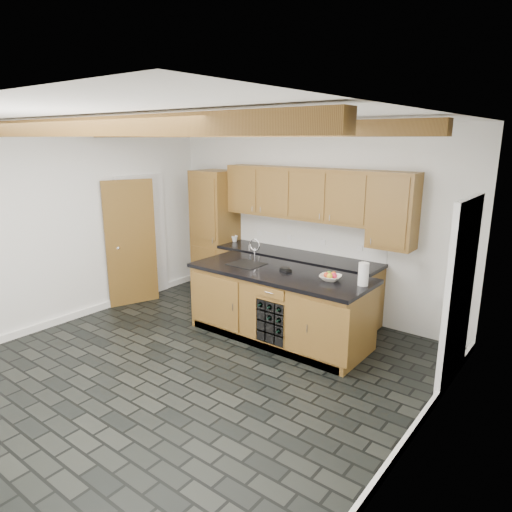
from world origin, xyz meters
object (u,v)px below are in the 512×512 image
at_px(fruit_bowl, 330,278).
at_px(island, 279,305).
at_px(paper_towel, 363,274).
at_px(kitchen_scale, 286,270).

bearing_deg(fruit_bowl, island, -174.60).
distance_m(fruit_bowl, paper_towel, 0.42).
relative_size(kitchen_scale, fruit_bowl, 0.69).
height_order(kitchen_scale, paper_towel, paper_towel).
height_order(fruit_bowl, paper_towel, paper_towel).
bearing_deg(paper_towel, kitchen_scale, -176.15).
distance_m(island, fruit_bowl, 0.87).
bearing_deg(paper_towel, fruit_bowl, -171.55).
distance_m(island, kitchen_scale, 0.50).
bearing_deg(kitchen_scale, fruit_bowl, 22.87).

